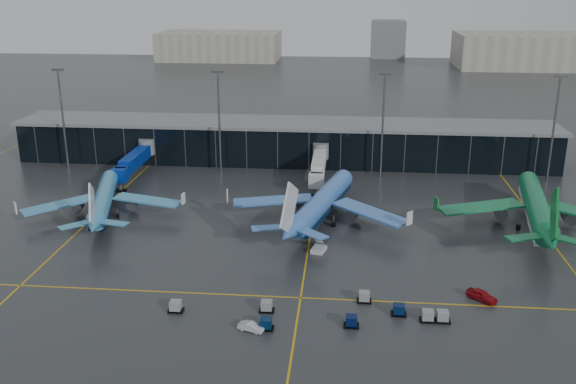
# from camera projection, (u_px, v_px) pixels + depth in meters

# --- Properties ---
(ground) EXTENTS (600.00, 600.00, 0.00)m
(ground) POSITION_uv_depth(u_px,v_px,m) (251.00, 255.00, 113.67)
(ground) COLOR #282B2D
(ground) RESTS_ON ground
(terminal_pier) EXTENTS (142.00, 17.00, 10.70)m
(terminal_pier) POSITION_uv_depth(u_px,v_px,m) (285.00, 141.00, 170.46)
(terminal_pier) COLOR black
(terminal_pier) RESTS_ON ground
(jet_bridges) EXTENTS (94.00, 27.50, 7.20)m
(jet_bridges) POSITION_uv_depth(u_px,v_px,m) (134.00, 160.00, 155.85)
(jet_bridges) COLOR #595B60
(jet_bridges) RESTS_ON ground
(flood_masts) EXTENTS (203.00, 0.50, 25.50)m
(flood_masts) POSITION_uv_depth(u_px,v_px,m) (300.00, 120.00, 156.02)
(flood_masts) COLOR #595B60
(flood_masts) RESTS_ON ground
(distant_hangars) EXTENTS (260.00, 71.00, 22.00)m
(distant_hangars) POSITION_uv_depth(u_px,v_px,m) (408.00, 48.00, 361.40)
(distant_hangars) COLOR #B2AD99
(distant_hangars) RESTS_ON ground
(taxi_lines) EXTENTS (220.00, 120.00, 0.02)m
(taxi_lines) POSITION_uv_depth(u_px,v_px,m) (310.00, 235.00, 122.80)
(taxi_lines) COLOR gold
(taxi_lines) RESTS_ON ground
(airliner_arkefly) EXTENTS (42.51, 45.82, 11.80)m
(airliner_arkefly) POSITION_uv_depth(u_px,v_px,m) (103.00, 188.00, 130.92)
(airliner_arkefly) COLOR #3C92C5
(airliner_arkefly) RESTS_ON ground
(airliner_klm_near) EXTENTS (48.14, 51.95, 13.42)m
(airliner_klm_near) POSITION_uv_depth(u_px,v_px,m) (323.00, 190.00, 127.53)
(airliner_klm_near) COLOR #3F77D0
(airliner_klm_near) RESTS_ON ground
(airliner_aer_lingus) EXTENTS (46.30, 50.90, 13.91)m
(airliner_aer_lingus) POSITION_uv_depth(u_px,v_px,m) (538.00, 194.00, 124.39)
(airliner_aer_lingus) COLOR #0D703D
(airliner_aer_lingus) RESTS_ON ground
(baggage_carts) EXTENTS (40.97, 10.80, 1.70)m
(baggage_carts) POSITION_uv_depth(u_px,v_px,m) (336.00, 312.00, 92.79)
(baggage_carts) COLOR black
(baggage_carts) RESTS_ON ground
(mobile_airstair) EXTENTS (2.97, 3.67, 3.45)m
(mobile_airstair) POSITION_uv_depth(u_px,v_px,m) (319.00, 248.00, 115.02)
(mobile_airstair) COLOR silver
(mobile_airstair) RESTS_ON ground
(service_van_red) EXTENTS (4.83, 4.66, 1.63)m
(service_van_red) POSITION_uv_depth(u_px,v_px,m) (482.00, 295.00, 97.69)
(service_van_red) COLOR maroon
(service_van_red) RESTS_ON ground
(service_van_white) EXTENTS (3.97, 2.44, 1.24)m
(service_van_white) POSITION_uv_depth(u_px,v_px,m) (251.00, 327.00, 89.28)
(service_van_white) COLOR silver
(service_van_white) RESTS_ON ground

